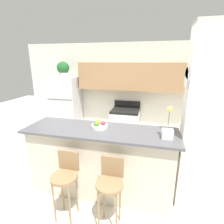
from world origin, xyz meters
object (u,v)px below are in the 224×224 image
at_px(refrigerator, 66,108).
at_px(bar_stool_right, 110,184).
at_px(potted_plant_on_fridge, 63,69).
at_px(orchid_vase, 168,131).
at_px(bar_stool_left, 66,177).
at_px(fruit_bowl, 99,125).
at_px(stove_range, 125,126).

height_order(refrigerator, bar_stool_right, refrigerator).
xyz_separation_m(refrigerator, potted_plant_on_fridge, (-0.00, 0.00, 1.05)).
height_order(refrigerator, orchid_vase, refrigerator).
distance_m(bar_stool_left, orchid_vase, 1.48).
relative_size(refrigerator, potted_plant_on_fridge, 4.30).
bearing_deg(orchid_vase, fruit_bowl, 171.97).
xyz_separation_m(stove_range, bar_stool_right, (0.22, -2.47, 0.16)).
relative_size(potted_plant_on_fridge, orchid_vase, 0.90).
xyz_separation_m(orchid_vase, fruit_bowl, (-0.99, 0.14, -0.06)).
relative_size(bar_stool_right, fruit_bowl, 3.71).
relative_size(bar_stool_left, potted_plant_on_fridge, 2.40).
xyz_separation_m(refrigerator, orchid_vase, (2.54, -1.97, 0.35)).
height_order(potted_plant_on_fridge, fruit_bowl, potted_plant_on_fridge).
height_order(bar_stool_right, potted_plant_on_fridge, potted_plant_on_fridge).
relative_size(refrigerator, bar_stool_right, 1.79).
bearing_deg(stove_range, potted_plant_on_fridge, -179.68).
bearing_deg(potted_plant_on_fridge, bar_stool_left, -62.67).
height_order(stove_range, bar_stool_left, stove_range).
height_order(refrigerator, fruit_bowl, refrigerator).
relative_size(potted_plant_on_fridge, fruit_bowl, 1.55).
relative_size(bar_stool_right, potted_plant_on_fridge, 2.40).
xyz_separation_m(refrigerator, bar_stool_right, (1.88, -2.46, -0.22)).
relative_size(refrigerator, bar_stool_left, 1.79).
height_order(bar_stool_left, fruit_bowl, fruit_bowl).
xyz_separation_m(stove_range, potted_plant_on_fridge, (-1.66, -0.01, 1.44)).
relative_size(refrigerator, fruit_bowl, 6.67).
bearing_deg(potted_plant_on_fridge, refrigerator, -59.60).
bearing_deg(refrigerator, stove_range, 0.33).
distance_m(refrigerator, bar_stool_left, 2.77).
bearing_deg(bar_stool_left, fruit_bowl, 65.85).
bearing_deg(fruit_bowl, bar_stool_right, -62.21).
distance_m(bar_stool_right, potted_plant_on_fridge, 3.35).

